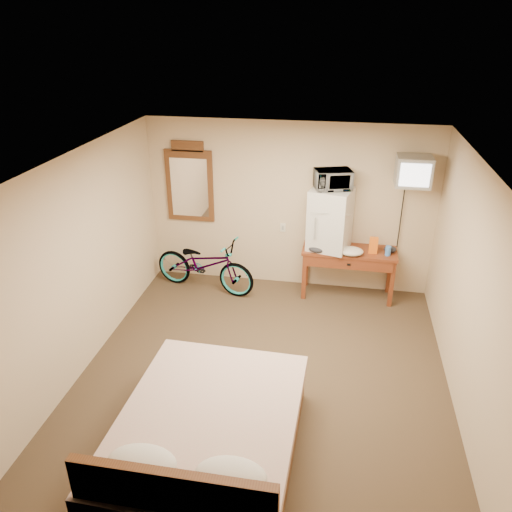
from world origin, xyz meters
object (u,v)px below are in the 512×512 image
(desk, at_px, (349,258))
(wall_mirror, at_px, (190,183))
(bicycle, at_px, (204,264))
(crt_television, at_px, (413,171))
(microwave, at_px, (333,179))
(blue_cup, at_px, (388,251))
(bed, at_px, (207,440))
(mini_fridge, at_px, (330,219))

(desk, relative_size, wall_mirror, 1.11)
(wall_mirror, bearing_deg, bicycle, -54.96)
(wall_mirror, xyz_separation_m, bicycle, (0.29, -0.42, -1.12))
(desk, relative_size, bicycle, 0.84)
(crt_television, relative_size, wall_mirror, 0.47)
(desk, distance_m, microwave, 1.18)
(blue_cup, bearing_deg, crt_television, 22.16)
(desk, height_order, bed, bed)
(blue_cup, height_order, wall_mirror, wall_mirror)
(blue_cup, relative_size, bicycle, 0.09)
(microwave, distance_m, crt_television, 1.05)
(desk, distance_m, crt_television, 1.51)
(mini_fridge, xyz_separation_m, microwave, (0.00, 0.00, 0.58))
(mini_fridge, distance_m, wall_mirror, 2.15)
(microwave, height_order, crt_television, crt_television)
(wall_mirror, bearing_deg, blue_cup, -6.46)
(mini_fridge, bearing_deg, crt_television, -1.77)
(desk, distance_m, mini_fridge, 0.64)
(wall_mirror, bearing_deg, microwave, -5.91)
(mini_fridge, distance_m, bed, 3.66)
(desk, relative_size, crt_television, 2.37)
(desk, bearing_deg, mini_fridge, 170.05)
(crt_television, bearing_deg, bicycle, -176.64)
(desk, height_order, microwave, microwave)
(crt_television, xyz_separation_m, bed, (-1.95, -3.39, -1.66))
(crt_television, bearing_deg, mini_fridge, 178.23)
(bicycle, bearing_deg, mini_fridge, -71.14)
(microwave, distance_m, wall_mirror, 2.13)
(desk, height_order, bicycle, bicycle)
(blue_cup, bearing_deg, wall_mirror, 173.54)
(microwave, bearing_deg, crt_television, -19.04)
(blue_cup, distance_m, crt_television, 1.15)
(blue_cup, distance_m, bicycle, 2.68)
(microwave, bearing_deg, bed, -122.25)
(microwave, bearing_deg, desk, -27.25)
(wall_mirror, distance_m, bicycle, 1.23)
(wall_mirror, bearing_deg, mini_fridge, -5.92)
(blue_cup, distance_m, bed, 3.78)
(microwave, xyz_separation_m, wall_mirror, (-2.11, 0.22, -0.23))
(blue_cup, bearing_deg, desk, 173.40)
(microwave, xyz_separation_m, blue_cup, (0.83, -0.11, -0.95))
(wall_mirror, bearing_deg, desk, -6.43)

